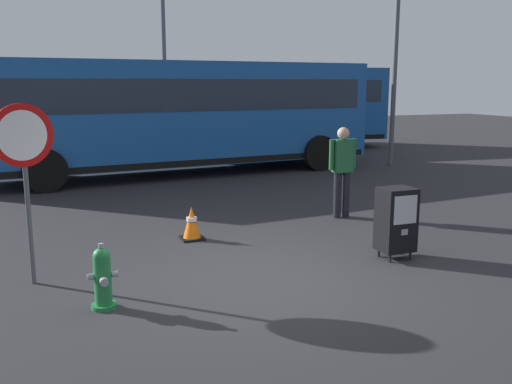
{
  "coord_description": "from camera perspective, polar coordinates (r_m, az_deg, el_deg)",
  "views": [
    {
      "loc": [
        -2.65,
        -6.3,
        2.47
      ],
      "look_at": [
        0.3,
        1.2,
        0.9
      ],
      "focal_mm": 39.67,
      "sensor_mm": 36.0,
      "label": 1
    }
  ],
  "objects": [
    {
      "name": "ground_plane",
      "position": [
        7.27,
        1.27,
        -8.85
      ],
      "size": [
        60.0,
        60.0,
        0.0
      ],
      "primitive_type": "plane",
      "color": "#262628"
    },
    {
      "name": "bus_near",
      "position": [
        15.56,
        -7.66,
        8.11
      ],
      "size": [
        10.68,
        3.5,
        3.0
      ],
      "rotation": [
        0.0,
        0.0,
        0.09
      ],
      "color": "#19519E",
      "rests_on": "ground_plane"
    },
    {
      "name": "stop_sign",
      "position": [
        7.3,
        -22.34,
        3.35
      ],
      "size": [
        0.71,
        0.31,
        2.23
      ],
      "color": "#4C4F54",
      "rests_on": "ground_plane"
    },
    {
      "name": "bus_far",
      "position": [
        21.34,
        -1.09,
        8.96
      ],
      "size": [
        10.7,
        3.64,
        3.0
      ],
      "rotation": [
        0.0,
        0.0,
        -0.1
      ],
      "color": "#19519E",
      "rests_on": "ground_plane"
    },
    {
      "name": "traffic_cone",
      "position": [
        9.07,
        -6.5,
        -3.16
      ],
      "size": [
        0.36,
        0.36,
        0.53
      ],
      "color": "black",
      "rests_on": "ground_plane"
    },
    {
      "name": "pedestrian",
      "position": [
        10.48,
        8.7,
        2.53
      ],
      "size": [
        0.55,
        0.22,
        1.67
      ],
      "color": "black",
      "rests_on": "ground_plane"
    },
    {
      "name": "newspaper_box_primary",
      "position": [
        8.21,
        13.95,
        -2.69
      ],
      "size": [
        0.48,
        0.42,
        1.02
      ],
      "color": "black",
      "rests_on": "ground_plane"
    },
    {
      "name": "street_light_near_left",
      "position": [
        19.04,
        -9.3,
        15.02
      ],
      "size": [
        0.32,
        0.32,
        6.59
      ],
      "color": "#4C4F54",
      "rests_on": "ground_plane"
    },
    {
      "name": "fire_hydrant",
      "position": [
        6.51,
        -15.21,
        -8.37
      ],
      "size": [
        0.33,
        0.31,
        0.75
      ],
      "color": "#1E7238",
      "rests_on": "ground_plane"
    }
  ]
}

